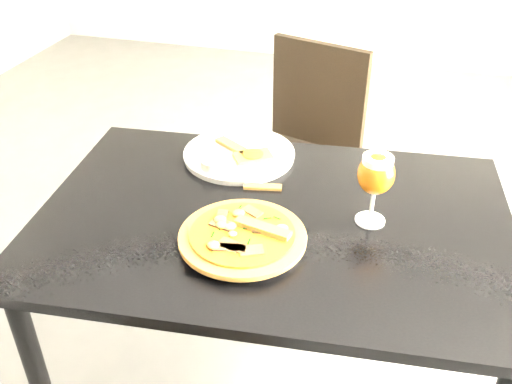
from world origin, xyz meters
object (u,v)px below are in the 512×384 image
(dining_table, at_px, (272,243))
(chair_far, at_px, (301,152))
(beer_glass, at_px, (376,175))
(pizza, at_px, (243,236))

(dining_table, distance_m, chair_far, 0.81)
(dining_table, xyz_separation_m, chair_far, (-0.08, 0.79, -0.16))
(chair_far, height_order, beer_glass, beer_glass)
(pizza, distance_m, beer_glass, 0.35)
(dining_table, relative_size, beer_glass, 6.68)
(pizza, bearing_deg, dining_table, 73.27)
(dining_table, bearing_deg, pizza, -111.96)
(beer_glass, bearing_deg, dining_table, -170.18)
(dining_table, height_order, beer_glass, beer_glass)
(chair_far, distance_m, beer_glass, 0.90)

